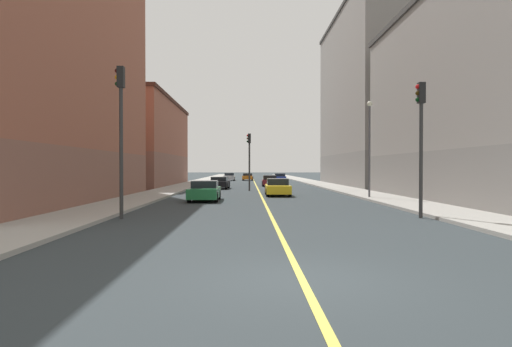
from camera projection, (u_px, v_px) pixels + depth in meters
The scene contains 19 objects.
ground_plane at pixel (302, 280), 8.57m from camera, with size 400.00×400.00×0.00m, color #2E3639.
sidewalk_left at pixel (320, 184), 57.72m from camera, with size 3.23×168.00×0.15m, color #9E9B93.
sidewalk_right at pixel (191, 184), 57.39m from camera, with size 3.23×168.00×0.15m, color #9E9B93.
lane_center_stripe at pixel (256, 184), 57.55m from camera, with size 0.16×154.00×0.01m, color #E5D14C.
building_left_near at pixel (491, 96), 27.81m from camera, with size 8.97×24.59×13.53m.
building_left_mid at pixel (372, 99), 54.35m from camera, with size 8.97×25.76×21.46m.
building_right_corner at pixel (27, 50), 26.59m from camera, with size 8.97×24.62×18.71m.
building_right_midblock at pixel (139, 143), 54.19m from camera, with size 8.97×24.07×10.51m.
traffic_light_left_near at pixel (421, 130), 19.03m from camera, with size 0.40×0.32×5.90m.
traffic_light_right_near at pixel (121, 121), 18.77m from camera, with size 0.40×0.32×6.54m.
traffic_light_median_far at pixel (249, 153), 41.66m from camera, with size 0.40×0.32×5.45m.
street_lamp_left_near at pixel (369, 138), 30.66m from camera, with size 0.36×0.36×6.72m.
car_maroon at pixel (270, 181), 52.17m from camera, with size 1.84×3.92×1.30m.
car_yellow at pixel (278, 187), 34.48m from camera, with size 1.95×4.52×1.34m.
car_blue at pixel (280, 178), 67.31m from camera, with size 1.96×4.26×1.33m.
car_black at pixel (220, 183), 45.62m from camera, with size 2.03×4.41×1.25m.
car_green at pixel (205, 191), 29.06m from camera, with size 1.95×4.55×1.34m.
car_silver at pixel (229, 177), 74.92m from camera, with size 1.87×4.20×1.32m.
car_orange at pixel (248, 177), 76.22m from camera, with size 1.94×4.20×1.24m.
Camera 1 is at (-1.07, -8.52, 2.19)m, focal length 30.71 mm.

